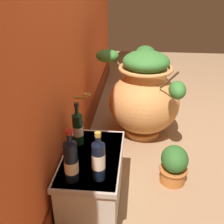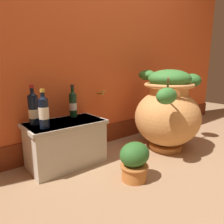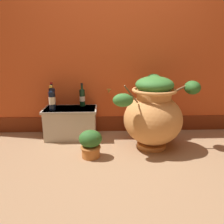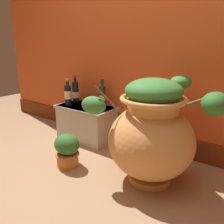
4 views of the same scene
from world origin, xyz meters
TOP-DOWN VIEW (x-y plane):
  - ground_plane at (0.00, 0.00)m, footprint 7.00×7.00m
  - terracotta_urn at (0.36, 0.57)m, footprint 0.96×0.77m
  - stone_ledge at (-0.60, 0.89)m, footprint 0.65×0.37m
  - wine_bottle_left at (-0.80, 0.82)m, footprint 0.07×0.07m
  - wine_bottle_middle at (-0.46, 1.00)m, footprint 0.07×0.07m
  - wine_bottle_right at (-0.83, 0.96)m, footprint 0.08×0.08m
  - potted_shrub at (-0.33, 0.34)m, footprint 0.24×0.21m

SIDE VIEW (x-z plane):
  - ground_plane at x=0.00m, z-range 0.00..0.00m
  - potted_shrub at x=-0.33m, z-range 0.01..0.30m
  - stone_ledge at x=-0.60m, z-range 0.01..0.39m
  - terracotta_urn at x=0.36m, z-range 0.00..0.80m
  - wine_bottle_middle at x=-0.46m, z-range 0.36..0.65m
  - wine_bottle_left at x=-0.80m, z-range 0.37..0.66m
  - wine_bottle_right at x=-0.83m, z-range 0.36..0.67m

